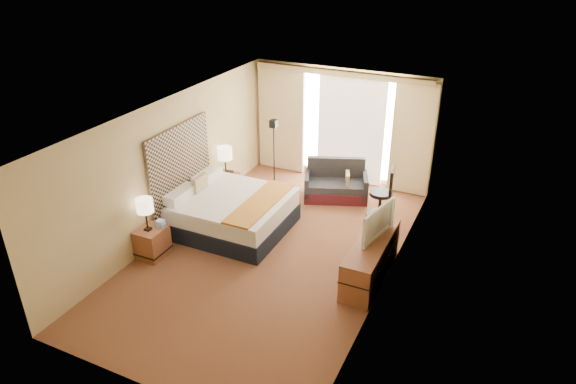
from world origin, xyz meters
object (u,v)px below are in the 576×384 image
at_px(media_dresser, 371,259).
at_px(loveseat, 336,186).
at_px(lamp_right, 225,154).
at_px(television, 374,221).
at_px(floor_lamp, 274,140).
at_px(bed, 232,212).
at_px(nightstand_right, 226,186).
at_px(lamp_left, 145,206).
at_px(nightstand_left, 152,242).
at_px(desk_chair, 384,195).

xyz_separation_m(media_dresser, loveseat, (-1.54, 2.49, -0.07)).
height_order(lamp_right, television, television).
relative_size(loveseat, floor_lamp, 0.95).
bearing_deg(bed, loveseat, 57.41).
bearing_deg(nightstand_right, media_dresser, -21.40).
distance_m(nightstand_right, floor_lamp, 1.45).
distance_m(media_dresser, lamp_right, 4.00).
bearing_deg(nightstand_right, lamp_left, -90.44).
bearing_deg(television, nightstand_left, 121.63).
relative_size(media_dresser, desk_chair, 1.68).
xyz_separation_m(nightstand_right, media_dresser, (3.70, -1.45, 0.07)).
height_order(loveseat, desk_chair, desk_chair).
bearing_deg(desk_chair, nightstand_left, -146.80).
height_order(nightstand_right, floor_lamp, floor_lamp).
bearing_deg(nightstand_right, nightstand_left, -90.00).
bearing_deg(loveseat, bed, -143.88).
relative_size(bed, loveseat, 1.35).
bearing_deg(nightstand_left, floor_lamp, 78.19).
bearing_deg(floor_lamp, loveseat, 4.44).
xyz_separation_m(nightstand_right, lamp_left, (-0.02, -2.54, 0.75)).
height_order(nightstand_right, television, television).
xyz_separation_m(desk_chair, lamp_left, (-3.33, -3.20, 0.54)).
bearing_deg(nightstand_right, television, -19.32).
bearing_deg(floor_lamp, lamp_left, -101.99).
distance_m(nightstand_left, television, 3.91).
bearing_deg(nightstand_left, media_dresser, 15.84).
relative_size(nightstand_right, bed, 0.27).
bearing_deg(television, media_dresser, -150.52).
height_order(media_dresser, bed, bed).
bearing_deg(lamp_left, loveseat, 58.65).
relative_size(nightstand_right, desk_chair, 0.51).
bearing_deg(media_dresser, nightstand_right, 158.60).
distance_m(floor_lamp, television, 3.67).
bearing_deg(nightstand_left, bed, 60.41).
bearing_deg(television, lamp_right, 83.83).
bearing_deg(desk_chair, lamp_right, -178.85).
bearing_deg(television, bed, 99.02).
distance_m(loveseat, desk_chair, 1.23).
bearing_deg(media_dresser, loveseat, 121.75).
xyz_separation_m(floor_lamp, lamp_left, (-0.74, -3.47, -0.11)).
distance_m(media_dresser, floor_lamp, 3.89).
relative_size(loveseat, lamp_right, 2.34).
relative_size(media_dresser, floor_lamp, 1.12).
height_order(loveseat, lamp_left, lamp_left).
bearing_deg(bed, floor_lamp, 92.65).
distance_m(lamp_right, television, 3.83).
xyz_separation_m(nightstand_right, lamp_right, (0.03, -0.01, 0.78)).
relative_size(nightstand_left, nightstand_right, 1.00).
distance_m(media_dresser, television, 0.65).
height_order(bed, lamp_right, lamp_right).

